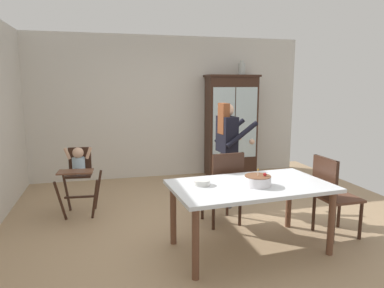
{
  "coord_description": "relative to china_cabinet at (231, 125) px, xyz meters",
  "views": [
    {
      "loc": [
        -1.25,
        -4.05,
        1.79
      ],
      "look_at": [
        -0.03,
        0.7,
        0.95
      ],
      "focal_mm": 32.53,
      "sensor_mm": 36.0,
      "label": 1
    }
  ],
  "objects": [
    {
      "name": "adult_person",
      "position": [
        -0.71,
        -1.72,
        -0.02
      ],
      "size": [
        0.53,
        0.51,
        1.53
      ],
      "rotation": [
        0.0,
        0.0,
        1.65
      ],
      "color": "#47474C",
      "rests_on": "ground_plane"
    },
    {
      "name": "dining_chair_far_side",
      "position": [
        -0.99,
        -2.4,
        -0.44
      ],
      "size": [
        0.48,
        0.48,
        0.96
      ],
      "rotation": [
        0.0,
        0.0,
        3.24
      ],
      "color": "#382116",
      "rests_on": "ground_plane"
    },
    {
      "name": "wall_back",
      "position": [
        -1.19,
        0.26,
        0.36
      ],
      "size": [
        5.32,
        0.06,
        2.7
      ],
      "primitive_type": "cube",
      "color": "beige",
      "rests_on": "ground_plane"
    },
    {
      "name": "birthday_cake",
      "position": [
        -0.89,
        -3.16,
        -0.2
      ],
      "size": [
        0.28,
        0.28,
        0.19
      ],
      "color": "white",
      "rests_on": "dining_table"
    },
    {
      "name": "high_chair_with_toddler",
      "position": [
        -2.8,
        -1.54,
        -0.34
      ],
      "size": [
        0.62,
        0.72,
        0.95
      ],
      "rotation": [
        0.0,
        0.0,
        -0.09
      ],
      "color": "#382116",
      "rests_on": "ground_plane"
    },
    {
      "name": "serving_bowl",
      "position": [
        -1.46,
        -2.99,
        -0.23
      ],
      "size": [
        0.18,
        0.18,
        0.05
      ],
      "primitive_type": "cylinder",
      "color": "silver",
      "rests_on": "dining_table"
    },
    {
      "name": "ceramic_vase",
      "position": [
        0.2,
        0.0,
        1.1
      ],
      "size": [
        0.13,
        0.13,
        0.27
      ],
      "color": "#B2B7B2",
      "rests_on": "china_cabinet"
    },
    {
      "name": "ground_plane",
      "position": [
        -1.19,
        -2.37,
        -0.99
      ],
      "size": [
        6.24,
        6.24,
        0.0
      ],
      "primitive_type": "plane",
      "color": "tan"
    },
    {
      "name": "dining_table",
      "position": [
        -0.94,
        -3.09,
        -0.34
      ],
      "size": [
        1.75,
        1.07,
        0.74
      ],
      "color": "silver",
      "rests_on": "ground_plane"
    },
    {
      "name": "dining_chair_right_end",
      "position": [
        0.12,
        -3.01,
        -0.44
      ],
      "size": [
        0.45,
        0.45,
        0.96
      ],
      "rotation": [
        0.0,
        0.0,
        1.6
      ],
      "color": "#382116",
      "rests_on": "ground_plane"
    },
    {
      "name": "china_cabinet",
      "position": [
        0.0,
        0.0,
        0.0
      ],
      "size": [
        1.03,
        0.48,
        1.97
      ],
      "color": "#382116",
      "rests_on": "ground_plane"
    }
  ]
}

